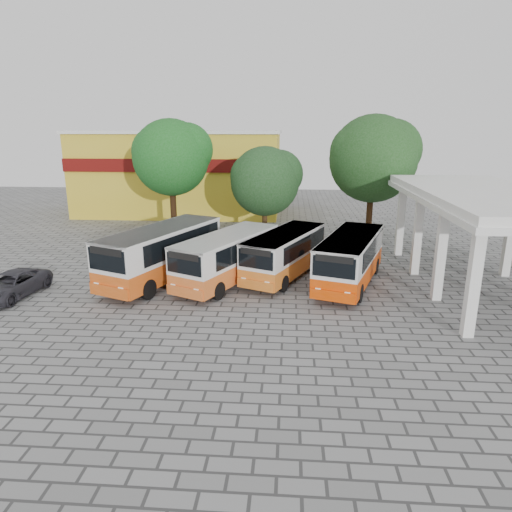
# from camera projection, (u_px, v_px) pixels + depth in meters

# --- Properties ---
(ground) EXTENTS (90.00, 90.00, 0.00)m
(ground) POSITION_uv_depth(u_px,v_px,m) (283.00, 308.00, 22.43)
(ground) COLOR slate
(ground) RESTS_ON ground
(terminal_shelter) EXTENTS (6.80, 15.80, 5.40)m
(terminal_shelter) POSITION_uv_depth(u_px,v_px,m) (484.00, 199.00, 24.19)
(terminal_shelter) COLOR silver
(terminal_shelter) RESTS_ON ground
(shophouse_block) EXTENTS (20.40, 10.40, 8.30)m
(shophouse_block) POSITION_uv_depth(u_px,v_px,m) (181.00, 172.00, 47.01)
(shophouse_block) COLOR gold
(shophouse_block) RESTS_ON ground
(bus_far_left) EXTENTS (5.68, 9.22, 3.10)m
(bus_far_left) POSITION_uv_depth(u_px,v_px,m) (162.00, 251.00, 26.05)
(bus_far_left) COLOR #C34B10
(bus_far_left) RESTS_ON ground
(bus_centre_left) EXTENTS (5.48, 8.36, 2.80)m
(bus_centre_left) POSITION_uv_depth(u_px,v_px,m) (227.00, 255.00, 25.72)
(bus_centre_left) COLOR #CB5C20
(bus_centre_left) RESTS_ON ground
(bus_centre_right) EXTENTS (5.05, 7.99, 2.68)m
(bus_centre_right) POSITION_uv_depth(u_px,v_px,m) (285.00, 252.00, 26.78)
(bus_centre_right) COLOR #CD661B
(bus_centre_right) RESTS_ON ground
(bus_far_right) EXTENTS (4.77, 8.33, 2.82)m
(bus_far_right) POSITION_uv_depth(u_px,v_px,m) (350.00, 257.00, 25.41)
(bus_far_right) COLOR #CE3900
(bus_far_right) RESTS_ON ground
(tree_left) EXTENTS (6.20, 5.91, 9.28)m
(tree_left) POSITION_uv_depth(u_px,v_px,m) (172.00, 155.00, 35.31)
(tree_left) COLOR black
(tree_left) RESTS_ON ground
(tree_middle) EXTENTS (5.60, 5.34, 7.24)m
(tree_middle) POSITION_uv_depth(u_px,v_px,m) (266.00, 179.00, 35.13)
(tree_middle) COLOR #452E16
(tree_middle) RESTS_ON ground
(tree_right) EXTENTS (6.96, 6.63, 9.60)m
(tree_right) POSITION_uv_depth(u_px,v_px,m) (374.00, 156.00, 34.63)
(tree_right) COLOR #39210F
(tree_right) RESTS_ON ground
(parked_car) EXTENTS (2.62, 4.82, 1.28)m
(parked_car) POSITION_uv_depth(u_px,v_px,m) (11.00, 285.00, 23.82)
(parked_car) COLOR #2A2930
(parked_car) RESTS_ON ground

